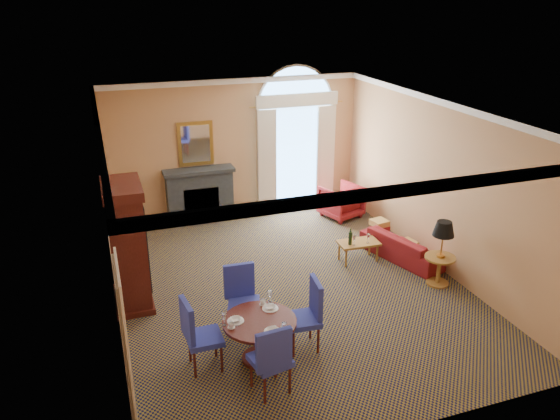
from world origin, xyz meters
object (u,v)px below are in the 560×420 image
object	(u,v)px
coffee_table	(358,243)
armoire	(128,247)
sofa	(404,246)
armchair	(341,201)
dining_table	(260,331)
side_table	(442,245)

from	to	relation	value
coffee_table	armoire	bearing A→B (deg)	-175.95
armoire	sofa	bearing A→B (deg)	-0.75
armchair	dining_table	bearing A→B (deg)	34.71
side_table	coffee_table	bearing A→B (deg)	126.73
dining_table	side_table	size ratio (longest dim) A/B	0.88
armoire	armchair	world-z (taller)	armoire
side_table	dining_table	bearing A→B (deg)	-164.23
armoire	sofa	size ratio (longest dim) A/B	1.19
armoire	armchair	size ratio (longest dim) A/B	2.54
armchair	armoire	bearing A→B (deg)	6.39
coffee_table	armchair	bearing A→B (deg)	75.92
sofa	armchair	size ratio (longest dim) A/B	2.13
sofa	side_table	bearing A→B (deg)	165.08
dining_table	side_table	bearing A→B (deg)	15.77
armoire	coffee_table	xyz separation A→B (m)	(4.34, 0.12, -0.65)
armoire	coffee_table	world-z (taller)	armoire
armchair	coffee_table	distance (m)	2.30
dining_table	coffee_table	distance (m)	3.63
sofa	armchair	distance (m)	2.42
armoire	armchair	xyz separation A→B (m)	(5.00, 2.33, -0.65)
dining_table	armoire	bearing A→B (deg)	125.45
sofa	coffee_table	distance (m)	0.95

